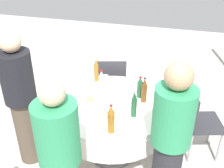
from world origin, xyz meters
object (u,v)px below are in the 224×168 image
object	(u,v)px
bottle_amber_mid	(96,71)
wine_glass_mid	(113,95)
person_left	(61,162)
bottle_dark_green_left	(140,88)
bottle_brown_west	(144,91)
chair_south	(112,81)
person_west	(21,99)
plate_north	(90,100)
chair_right	(198,118)
person_near	(170,144)
bottle_amber_near	(111,119)
bottle_dark_green_front	(134,104)
plate_inner	(104,116)
bottle_clear_right	(102,82)
dining_table	(112,114)
wine_glass_front	(118,87)
wine_glass_south	(159,109)
wine_glass_north	(83,106)

from	to	relation	value
bottle_amber_mid	wine_glass_mid	xyz separation A→B (m)	(-0.33, 0.41, -0.05)
person_left	bottle_dark_green_left	bearing A→B (deg)	-100.40
bottle_brown_west	chair_south	distance (m)	1.00
bottle_dark_green_left	person_west	distance (m)	1.31
plate_north	chair_right	size ratio (longest dim) A/B	0.27
person_near	bottle_amber_near	bearing A→B (deg)	-62.58
bottle_dark_green_front	plate_inner	distance (m)	0.33
wine_glass_mid	bottle_amber_mid	bearing A→B (deg)	-51.81
chair_right	bottle_clear_right	bearing A→B (deg)	-103.19
dining_table	bottle_clear_right	distance (m)	0.40
bottle_amber_near	wine_glass_front	size ratio (longest dim) A/B	2.18
bottle_dark_green_left	bottle_amber_mid	distance (m)	0.64
chair_right	bottle_dark_green_left	bearing A→B (deg)	-101.15
wine_glass_south	wine_glass_north	xyz separation A→B (m)	(0.77, 0.13, -0.01)
plate_inner	person_west	xyz separation A→B (m)	(0.91, 0.06, 0.09)
wine_glass_mid	wine_glass_south	size ratio (longest dim) A/B	0.87
bottle_amber_mid	bottle_dark_green_left	bearing A→B (deg)	158.65
bottle_amber_near	chair_south	size ratio (longest dim) A/B	0.35
person_left	plate_inner	bearing A→B (deg)	-91.90
bottle_brown_west	bottle_dark_green_left	world-z (taller)	bottle_brown_west
wine_glass_north	plate_north	distance (m)	0.26
bottle_amber_near	chair_right	xyz separation A→B (m)	(-0.84, -0.75, -0.37)
bottle_dark_green_left	bottle_clear_right	bearing A→B (deg)	-0.19
bottle_amber_near	wine_glass_mid	size ratio (longest dim) A/B	2.26
plate_north	wine_glass_front	bearing A→B (deg)	-141.51
bottle_dark_green_left	bottle_amber_near	bearing A→B (deg)	77.29
bottle_amber_near	person_left	world-z (taller)	person_left
wine_glass_south	plate_north	world-z (taller)	wine_glass_south
bottle_dark_green_left	wine_glass_north	world-z (taller)	bottle_dark_green_left
bottle_amber_mid	person_left	world-z (taller)	person_left
person_west	bottle_amber_near	bearing A→B (deg)	-117.27
bottle_dark_green_front	bottle_brown_west	bearing A→B (deg)	-100.40
bottle_brown_west	chair_right	bearing A→B (deg)	-166.93
person_near	wine_glass_south	bearing A→B (deg)	-120.50
bottle_clear_right	person_west	size ratio (longest dim) A/B	0.17
wine_glass_mid	wine_glass_south	bearing A→B (deg)	162.16
wine_glass_front	dining_table	bearing A→B (deg)	83.57
bottle_clear_right	wine_glass_mid	world-z (taller)	bottle_clear_right
bottle_amber_mid	plate_inner	xyz separation A→B (m)	(-0.31, 0.72, -0.13)
bottle_dark_green_left	person_west	xyz separation A→B (m)	(1.20, 0.54, -0.02)
dining_table	bottle_dark_green_left	bearing A→B (deg)	-141.33
plate_north	chair_south	world-z (taller)	chair_south
wine_glass_south	wine_glass_mid	bearing A→B (deg)	-17.84
plate_north	wine_glass_north	bearing A→B (deg)	92.36
wine_glass_mid	person_left	world-z (taller)	person_left
bottle_clear_right	wine_glass_front	distance (m)	0.21
bottle_dark_green_left	plate_north	bearing A→B (deg)	24.59
bottle_dark_green_left	chair_south	size ratio (longest dim) A/B	0.30
bottle_brown_west	bottle_dark_green_front	xyz separation A→B (m)	(0.05, 0.30, 0.00)
bottle_brown_west	chair_right	world-z (taller)	bottle_brown_west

